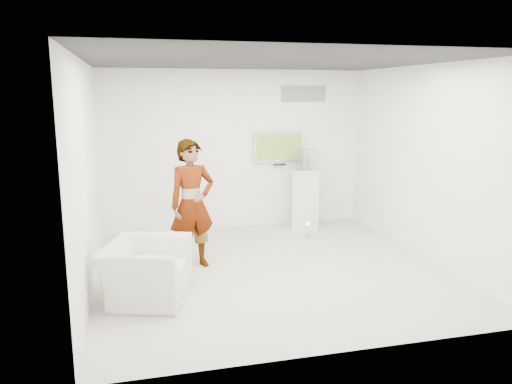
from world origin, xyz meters
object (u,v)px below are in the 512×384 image
at_px(person, 192,204).
at_px(floor_uplight, 307,230).
at_px(tv, 279,147).
at_px(armchair, 146,271).
at_px(pedestal, 305,199).

relative_size(person, floor_uplight, 7.15).
bearing_deg(tv, floor_uplight, -76.43).
bearing_deg(floor_uplight, armchair, -144.52).
distance_m(pedestal, floor_uplight, 0.82).
relative_size(armchair, floor_uplight, 4.17).
xyz_separation_m(person, floor_uplight, (2.19, 1.02, -0.82)).
bearing_deg(pedestal, armchair, -138.56).
relative_size(tv, floor_uplight, 3.73).
distance_m(tv, floor_uplight, 1.76).
bearing_deg(pedestal, person, -144.68).
height_order(tv, armchair, tv).
height_order(tv, floor_uplight, tv).
xyz_separation_m(person, pedestal, (2.38, 1.68, -0.39)).
xyz_separation_m(tv, floor_uplight, (0.25, -1.02, -1.42)).
height_order(person, floor_uplight, person).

